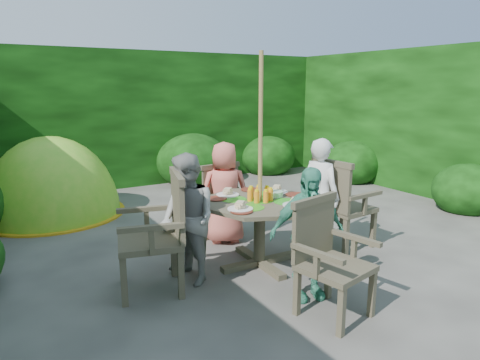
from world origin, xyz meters
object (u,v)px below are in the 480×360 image
garden_chair_front (328,256)px  child_front (307,234)px  parasol_pole (260,163)px  garden_chair_left (160,231)px  child_right (320,196)px  child_left (188,219)px  dome_tent (54,215)px  patio_table (260,211)px  child_back (225,193)px  garden_chair_back (215,198)px  garden_chair_right (340,203)px

garden_chair_front → child_front: (0.03, 0.30, 0.10)m
parasol_pole → garden_chair_left: size_ratio=2.07×
garden_chair_front → child_front: bearing=72.8°
child_right → child_left: 1.60m
child_front → dome_tent: bearing=127.2°
child_front → dome_tent: child_front is taller
parasol_pole → garden_chair_front: 1.25m
patio_table → child_back: child_back is taller
parasol_pole → child_front: bearing=-91.9°
patio_table → garden_chair_left: bearing=179.3°
parasol_pole → garden_chair_back: bearing=87.8°
child_right → garden_chair_right: bearing=-104.9°
garden_chair_left → child_right: (1.89, -0.04, 0.09)m
patio_table → child_front: (-0.03, -0.80, 0.00)m
child_left → child_right: bearing=80.7°
child_back → garden_chair_back: bearing=-73.2°
parasol_pole → garden_chair_back: 1.26m
child_back → dome_tent: bearing=-34.3°
child_front → garden_chair_front: bearing=-80.7°
patio_table → child_right: size_ratio=0.96×
garden_chair_back → child_back: (-0.02, -0.30, 0.13)m
garden_chair_front → child_back: 1.90m
garden_chair_left → garden_chair_back: size_ratio=1.17×
garden_chair_back → child_back: bearing=84.1°
child_left → child_front: size_ratio=1.05×
dome_tent → child_right: bearing=-51.1°
garden_chair_right → garden_chair_left: garden_chair_left is taller
garden_chair_front → child_front: child_front is taller
child_back → garden_chair_front: bearing=107.4°
garden_chair_left → child_right: child_right is taller
patio_table → garden_chair_right: garden_chair_right is taller
child_right → garden_chair_back: bearing=22.8°
patio_table → child_front: size_ratio=1.05×
child_back → child_front: bearing=108.0°
child_back → patio_table: bearing=108.3°
child_right → dome_tent: bearing=26.7°
garden_chair_left → garden_chair_front: bearing=57.6°
patio_table → child_right: bearing=-1.9°
garden_chair_left → dome_tent: dome_tent is taller
dome_tent → garden_chair_front: bearing=-68.5°
garden_chair_left → dome_tent: (-0.53, 3.06, -0.57)m
garden_chair_front → garden_chair_right: bearing=31.0°
patio_table → garden_chair_front: garden_chair_front is taller
garden_chair_left → child_front: (1.06, -0.81, 0.03)m
parasol_pole → dome_tent: size_ratio=0.95×
child_back → garden_chair_right: bearing=161.4°
patio_table → child_right: 0.80m
parasol_pole → child_front: 0.94m
garden_chair_left → garden_chair_front: garden_chair_left is taller
patio_table → garden_chair_front: size_ratio=1.35×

